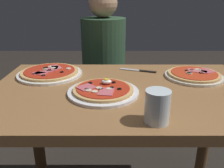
# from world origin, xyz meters

# --- Properties ---
(dining_table) EXTENTS (1.17, 0.73, 0.75)m
(dining_table) POSITION_xyz_m (0.00, 0.00, 0.62)
(dining_table) COLOR olive
(dining_table) RESTS_ON ground
(pizza_foreground) EXTENTS (0.29, 0.29, 0.05)m
(pizza_foreground) POSITION_xyz_m (-0.09, -0.06, 0.77)
(pizza_foreground) COLOR white
(pizza_foreground) RESTS_ON dining_table
(pizza_across_left) EXTENTS (0.28, 0.28, 0.03)m
(pizza_across_left) POSITION_xyz_m (0.34, 0.14, 0.77)
(pizza_across_left) COLOR silver
(pizza_across_left) RESTS_ON dining_table
(pizza_across_right) EXTENTS (0.32, 0.32, 0.03)m
(pizza_across_right) POSITION_xyz_m (-0.37, 0.18, 0.77)
(pizza_across_right) COLOR white
(pizza_across_right) RESTS_ON dining_table
(water_glass_near) EXTENTS (0.08, 0.08, 0.11)m
(water_glass_near) POSITION_xyz_m (0.08, -0.29, 0.80)
(water_glass_near) COLOR silver
(water_glass_near) RESTS_ON dining_table
(knife) EXTENTS (0.19, 0.08, 0.01)m
(knife) POSITION_xyz_m (0.09, 0.24, 0.76)
(knife) COLOR silver
(knife) RESTS_ON dining_table
(diner_person) EXTENTS (0.32, 0.32, 1.18)m
(diner_person) POSITION_xyz_m (-0.12, 0.75, 0.56)
(diner_person) COLOR black
(diner_person) RESTS_ON ground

